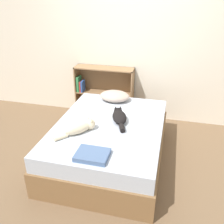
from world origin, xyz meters
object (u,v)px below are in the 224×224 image
cat_dark (119,117)px  cat_light (81,127)px  bed (109,142)px  pillow (115,96)px  bookshelf (103,91)px

cat_dark → cat_light: bearing=115.3°
bed → cat_light: (-0.27, -0.27, 0.34)m
pillow → bookshelf: (-0.32, 0.51, -0.15)m
bookshelf → cat_dark: bearing=-64.5°
pillow → cat_light: size_ratio=1.01×
bed → cat_light: bearing=-135.4°
pillow → cat_light: cat_light is taller
cat_light → cat_dark: 0.54m
bed → pillow: pillow is taller
cat_dark → bookshelf: (-0.53, 1.12, -0.14)m
cat_light → bookshelf: size_ratio=0.45×
cat_dark → bed: bearing=117.5°
bed → cat_dark: size_ratio=3.79×
pillow → cat_dark: pillow is taller
pillow → cat_light: (-0.17, -0.99, -0.01)m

